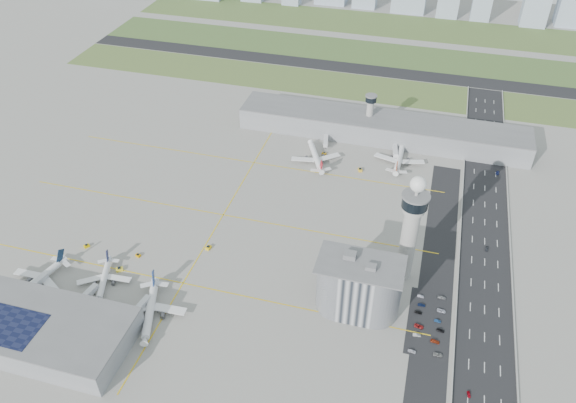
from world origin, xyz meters
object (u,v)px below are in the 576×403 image
(tug_1, at_px, (119,269))
(car_lot_3, at_px, (418,312))
(airplane_far_a, at_px, (316,153))
(jet_bridge_near_0, at_px, (27,294))
(car_lot_8, at_px, (440,330))
(car_lot_1, at_px, (417,335))
(car_hw_1, at_px, (486,249))
(tug_0, at_px, (87,246))
(car_lot_9, at_px, (438,321))
(secondary_tower, at_px, (370,112))
(tug_5, at_px, (360,170))
(tug_2, at_px, (138,255))
(tug_3, at_px, (208,247))
(admin_building, at_px, (358,286))
(car_lot_7, at_px, (435,341))
(jet_bridge_far_1, at_px, (394,147))
(tug_4, at_px, (324,153))
(control_tower, at_px, (411,225))
(jet_bridge_near_1, at_px, (78,306))
(jet_bridge_near_2, at_px, (132,318))
(car_lot_0, at_px, (412,351))
(car_hw_2, at_px, (497,173))
(airplane_near_a, at_px, (36,277))
(car_lot_5, at_px, (421,296))
(car_lot_11, at_px, (442,298))
(jet_bridge_far_0, at_px, (326,137))
(airplane_near_b, at_px, (103,277))
(airplane_near_c, at_px, (149,308))
(car_lot_6, at_px, (438,355))
(airplane_far_b, at_px, (400,155))
(car_lot_2, at_px, (419,326))
(car_lot_10, at_px, (441,311))
(car_hw_0, at_px, (469,394))
(car_lot_4, at_px, (422,305))
(car_hw_4, at_px, (477,128))

(tug_1, height_order, car_lot_3, tug_1)
(airplane_far_a, bearing_deg, jet_bridge_near_0, 120.73)
(tug_1, bearing_deg, car_lot_8, 60.44)
(car_lot_1, xyz_separation_m, car_hw_1, (32.51, 72.92, -0.02))
(tug_0, distance_m, car_lot_9, 197.48)
(secondary_tower, bearing_deg, tug_5, -86.73)
(airplane_far_a, bearing_deg, tug_2, 124.16)
(tug_3, relative_size, car_lot_1, 0.86)
(admin_building, distance_m, car_lot_7, 44.24)
(car_hw_1, bearing_deg, tug_2, -159.34)
(jet_bridge_near_0, xyz_separation_m, jet_bridge_far_1, (165.00, 193.00, 0.00))
(tug_4, xyz_separation_m, car_lot_1, (78.61, -145.36, -0.24))
(control_tower, xyz_separation_m, secondary_tower, (-42.00, 142.00, -16.24))
(tug_4, bearing_deg, control_tower, 56.86)
(secondary_tower, height_order, jet_bridge_near_1, secondary_tower)
(jet_bridge_near_2, relative_size, car_lot_0, 3.66)
(car_hw_1, height_order, car_hw_2, car_hw_2)
(airplane_near_a, relative_size, jet_bridge_near_2, 2.80)
(secondary_tower, relative_size, car_lot_5, 9.54)
(jet_bridge_near_1, height_order, car_lot_11, jet_bridge_near_1)
(jet_bridge_far_0, bearing_deg, airplane_near_b, -35.29)
(airplane_near_c, relative_size, tug_3, 12.88)
(car_lot_7, height_order, car_lot_8, car_lot_8)
(car_lot_6, height_order, car_lot_9, car_lot_6)
(admin_building, xyz_separation_m, car_hw_1, (63.88, 63.00, -14.69))
(airplane_far_b, height_order, car_lot_6, airplane_far_b)
(admin_building, bearing_deg, tug_5, 98.92)
(control_tower, height_order, airplane_far_a, control_tower)
(car_lot_8, bearing_deg, car_lot_5, 39.04)
(car_lot_6, xyz_separation_m, car_hw_1, (21.91, 81.94, 0.01))
(airplane_near_b, relative_size, car_lot_2, 7.41)
(jet_bridge_near_0, xyz_separation_m, tug_0, (8.02, 42.60, -1.96))
(car_lot_3, distance_m, car_lot_10, 11.77)
(car_lot_2, height_order, car_lot_5, car_lot_2)
(control_tower, relative_size, jet_bridge_far_1, 4.61)
(control_tower, relative_size, tug_0, 21.09)
(airplane_near_c, height_order, car_hw_0, airplane_near_c)
(tug_4, relative_size, car_lot_11, 0.69)
(car_lot_4, xyz_separation_m, car_lot_11, (9.68, 7.86, -0.01))
(admin_building, distance_m, car_lot_11, 47.62)
(car_hw_2, bearing_deg, car_lot_3, -97.94)
(control_tower, xyz_separation_m, car_lot_5, (10.89, -13.92, -34.49))
(tug_3, xyz_separation_m, car_lot_3, (119.92, -16.20, -0.42))
(car_lot_7, relative_size, car_hw_1, 1.16)
(jet_bridge_near_0, height_order, car_hw_1, jet_bridge_near_0)
(car_lot_8, distance_m, car_hw_4, 206.45)
(car_lot_5, relative_size, car_lot_11, 0.77)
(jet_bridge_far_0, bearing_deg, car_hw_2, 75.11)
(car_lot_3, xyz_separation_m, car_lot_10, (11.06, 4.03, 0.07))
(car_lot_10, xyz_separation_m, car_hw_1, (22.03, 54.16, -0.00))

